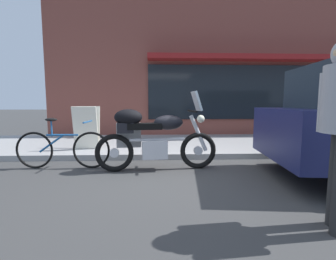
% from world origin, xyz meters
% --- Properties ---
extents(ground_plane, '(80.00, 80.00, 0.00)m').
position_xyz_m(ground_plane, '(0.00, 0.00, 0.00)').
color(ground_plane, '#3A3A3A').
extents(touring_motorcycle, '(2.17, 0.62, 1.41)m').
position_xyz_m(touring_motorcycle, '(-0.48, 0.30, 0.61)').
color(touring_motorcycle, black).
rests_on(touring_motorcycle, ground_plane).
extents(parked_bicycle, '(1.71, 0.48, 0.93)m').
position_xyz_m(parked_bicycle, '(-2.08, 0.46, 0.37)').
color(parked_bicycle, black).
rests_on(parked_bicycle, ground_plane).
extents(sandwich_board_sign, '(0.55, 0.42, 0.99)m').
position_xyz_m(sandwich_board_sign, '(-2.01, 1.77, 0.62)').
color(sandwich_board_sign, silver).
rests_on(sandwich_board_sign, sidewalk_curb).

